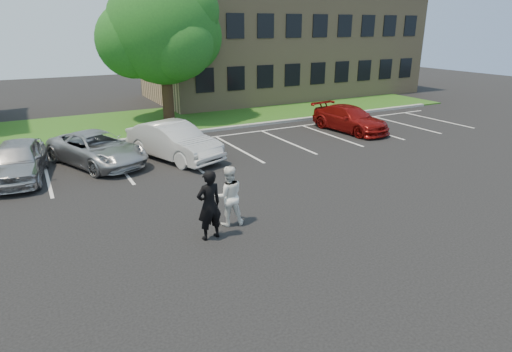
{
  "coord_description": "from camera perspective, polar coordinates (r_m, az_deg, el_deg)",
  "views": [
    {
      "loc": [
        -5.92,
        -9.92,
        5.64
      ],
      "look_at": [
        0.0,
        1.0,
        1.25
      ],
      "focal_mm": 30.0,
      "sensor_mm": 36.0,
      "label": 1
    }
  ],
  "objects": [
    {
      "name": "man_black_suit",
      "position": [
        11.75,
        -6.27,
        -3.87
      ],
      "size": [
        0.79,
        0.57,
        2.01
      ],
      "primitive_type": "imported",
      "rotation": [
        0.0,
        0.0,
        3.27
      ],
      "color": "black",
      "rests_on": "ground"
    },
    {
      "name": "tree",
      "position": [
        27.44,
        -12.15,
        18.44
      ],
      "size": [
        7.8,
        7.2,
        8.8
      ],
      "color": "black",
      "rests_on": "ground"
    },
    {
      "name": "curb",
      "position": [
        23.38,
        -13.01,
        5.18
      ],
      "size": [
        40.0,
        0.3,
        0.15
      ],
      "primitive_type": "cube",
      "color": "gray",
      "rests_on": "ground"
    },
    {
      "name": "ground_plane",
      "position": [
        12.85,
        2.14,
        -6.57
      ],
      "size": [
        90.0,
        90.0,
        0.0
      ],
      "primitive_type": "plane",
      "color": "black",
      "rests_on": "ground"
    },
    {
      "name": "car_silver_minivan",
      "position": [
        19.38,
        -20.42,
        3.43
      ],
      "size": [
        4.05,
        5.48,
        1.38
      ],
      "primitive_type": "imported",
      "rotation": [
        0.0,
        0.0,
        0.4
      ],
      "color": "#A5A7AC",
      "rests_on": "ground"
    },
    {
      "name": "car_red_compact",
      "position": [
        24.69,
        12.41,
        7.45
      ],
      "size": [
        2.47,
        4.98,
        1.39
      ],
      "primitive_type": "imported",
      "rotation": [
        0.0,
        0.0,
        0.11
      ],
      "color": "maroon",
      "rests_on": "ground"
    },
    {
      "name": "car_silver_west",
      "position": [
        18.72,
        -29.17,
        1.81
      ],
      "size": [
        2.44,
        4.65,
        1.51
      ],
      "primitive_type": "imported",
      "rotation": [
        0.0,
        0.0,
        -0.15
      ],
      "color": "#AAABAF",
      "rests_on": "ground"
    },
    {
      "name": "grass_strip",
      "position": [
        27.17,
        -15.36,
        6.87
      ],
      "size": [
        44.0,
        8.0,
        0.08
      ],
      "primitive_type": "cube",
      "color": "#295011",
      "rests_on": "ground"
    },
    {
      "name": "stall_lines",
      "position": [
        21.01,
        -7.01,
        3.76
      ],
      "size": [
        34.0,
        5.36,
        0.01
      ],
      "color": "silver",
      "rests_on": "ground"
    },
    {
      "name": "man_white_shirt",
      "position": [
        12.57,
        -3.69,
        -2.66
      ],
      "size": [
        1.02,
        0.87,
        1.83
      ],
      "primitive_type": "imported",
      "rotation": [
        0.0,
        0.0,
        2.92
      ],
      "color": "white",
      "rests_on": "ground"
    },
    {
      "name": "car_white_sedan",
      "position": [
        19.28,
        -10.91,
        4.59
      ],
      "size": [
        3.35,
        5.19,
        1.62
      ],
      "primitive_type": "imported",
      "rotation": [
        0.0,
        0.0,
        0.37
      ],
      "color": "silver",
      "rests_on": "ground"
    },
    {
      "name": "office_building",
      "position": [
        37.65,
        3.68,
        17.16
      ],
      "size": [
        22.4,
        10.4,
        8.3
      ],
      "color": "#9C8560",
      "rests_on": "ground"
    }
  ]
}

